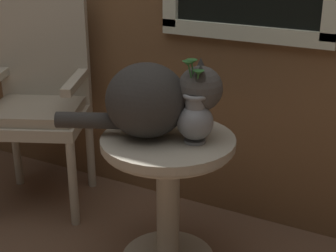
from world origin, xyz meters
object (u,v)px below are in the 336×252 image
at_px(wicker_side_table, 168,178).
at_px(wicker_chair, 40,92).
at_px(cat, 153,99).
at_px(pewter_vase_with_ivy, 195,118).

relative_size(wicker_side_table, wicker_chair, 0.55).
relative_size(wicker_chair, cat, 1.73).
height_order(wicker_side_table, wicker_chair, wicker_chair).
bearing_deg(wicker_chair, pewter_vase_with_ivy, -12.31).
xyz_separation_m(wicker_side_table, wicker_chair, (-0.87, 0.23, 0.18)).
distance_m(wicker_side_table, cat, 0.35).
bearing_deg(wicker_side_table, pewter_vase_with_ivy, 5.47).
bearing_deg(pewter_vase_with_ivy, wicker_chair, 167.69).
bearing_deg(cat, pewter_vase_with_ivy, 7.08).
distance_m(wicker_chair, cat, 0.86).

